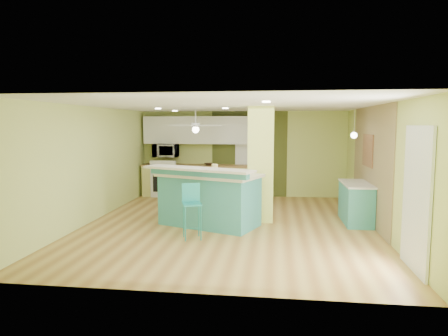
% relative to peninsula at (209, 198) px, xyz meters
% --- Properties ---
extents(floor, '(6.00, 7.00, 0.01)m').
position_rel_peninsula_xyz_m(floor, '(0.41, 0.09, -0.59)').
color(floor, olive).
rests_on(floor, ground).
extents(ceiling, '(6.00, 7.00, 0.01)m').
position_rel_peninsula_xyz_m(ceiling, '(0.41, 0.09, 1.92)').
color(ceiling, white).
rests_on(ceiling, wall_back).
extents(wall_back, '(6.00, 0.01, 2.50)m').
position_rel_peninsula_xyz_m(wall_back, '(0.41, 3.60, 0.67)').
color(wall_back, '#C3D270').
rests_on(wall_back, floor).
extents(wall_front, '(6.00, 0.01, 2.50)m').
position_rel_peninsula_xyz_m(wall_front, '(0.41, -3.41, 0.67)').
color(wall_front, '#C3D270').
rests_on(wall_front, floor).
extents(wall_left, '(0.01, 7.00, 2.50)m').
position_rel_peninsula_xyz_m(wall_left, '(-2.60, 0.09, 0.67)').
color(wall_left, '#C3D270').
rests_on(wall_left, floor).
extents(wall_right, '(0.01, 7.00, 2.50)m').
position_rel_peninsula_xyz_m(wall_right, '(3.41, 0.09, 0.67)').
color(wall_right, '#C3D270').
rests_on(wall_right, floor).
extents(wood_panel, '(0.02, 3.40, 2.50)m').
position_rel_peninsula_xyz_m(wood_panel, '(3.39, 0.69, 0.67)').
color(wood_panel, olive).
rests_on(wood_panel, floor).
extents(olive_accent, '(2.20, 0.02, 2.50)m').
position_rel_peninsula_xyz_m(olive_accent, '(0.61, 3.58, 0.67)').
color(olive_accent, '#474F1F').
rests_on(olive_accent, floor).
extents(interior_door, '(0.82, 0.05, 2.00)m').
position_rel_peninsula_xyz_m(interior_door, '(0.61, 3.55, 0.42)').
color(interior_door, white).
rests_on(interior_door, floor).
extents(french_door, '(0.04, 1.08, 2.10)m').
position_rel_peninsula_xyz_m(french_door, '(3.38, -2.21, 0.47)').
color(french_door, white).
rests_on(french_door, floor).
extents(column, '(0.55, 0.55, 2.50)m').
position_rel_peninsula_xyz_m(column, '(1.06, 0.59, 0.67)').
color(column, '#D5E469').
rests_on(column, floor).
extents(kitchen_run, '(3.25, 0.63, 0.94)m').
position_rel_peninsula_xyz_m(kitchen_run, '(-0.89, 3.29, -0.11)').
color(kitchen_run, '#D2D16E').
rests_on(kitchen_run, floor).
extents(stove, '(0.76, 0.66, 1.08)m').
position_rel_peninsula_xyz_m(stove, '(-1.84, 3.28, -0.12)').
color(stove, white).
rests_on(stove, floor).
extents(upper_cabinets, '(3.20, 0.34, 0.80)m').
position_rel_peninsula_xyz_m(upper_cabinets, '(-0.89, 3.41, 1.37)').
color(upper_cabinets, white).
rests_on(upper_cabinets, wall_back).
extents(microwave, '(0.70, 0.48, 0.39)m').
position_rel_peninsula_xyz_m(microwave, '(-1.84, 3.29, 0.77)').
color(microwave, silver).
rests_on(microwave, wall_back).
extents(ceiling_fan, '(1.41, 1.41, 0.61)m').
position_rel_peninsula_xyz_m(ceiling_fan, '(-0.69, 2.09, 1.50)').
color(ceiling_fan, silver).
rests_on(ceiling_fan, ceiling).
extents(pendant_lamp, '(0.14, 0.14, 0.69)m').
position_rel_peninsula_xyz_m(pendant_lamp, '(3.06, 0.84, 1.30)').
color(pendant_lamp, silver).
rests_on(pendant_lamp, ceiling).
extents(wall_decor, '(0.03, 0.90, 0.70)m').
position_rel_peninsula_xyz_m(wall_decor, '(3.37, 0.89, 0.97)').
color(wall_decor, brown).
rests_on(wall_decor, wood_panel).
extents(peninsula, '(2.51, 1.96, 1.26)m').
position_rel_peninsula_xyz_m(peninsula, '(0.00, 0.00, 0.00)').
color(peninsula, teal).
rests_on(peninsula, floor).
extents(bar_stool, '(0.43, 0.43, 1.02)m').
position_rel_peninsula_xyz_m(bar_stool, '(-0.17, -0.97, 0.10)').
color(bar_stool, teal).
rests_on(bar_stool, floor).
extents(side_counter, '(0.57, 1.34, 0.87)m').
position_rel_peninsula_xyz_m(side_counter, '(3.11, 0.65, -0.15)').
color(side_counter, teal).
rests_on(side_counter, floor).
extents(fruit_bowl, '(0.33, 0.33, 0.06)m').
position_rel_peninsula_xyz_m(fruit_bowl, '(-0.55, 3.20, 0.39)').
color(fruit_bowl, '#332315').
rests_on(fruit_bowl, kitchen_run).
extents(canister, '(0.13, 0.13, 0.19)m').
position_rel_peninsula_xyz_m(canister, '(0.11, 0.10, 0.61)').
color(canister, yellow).
rests_on(canister, peninsula).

